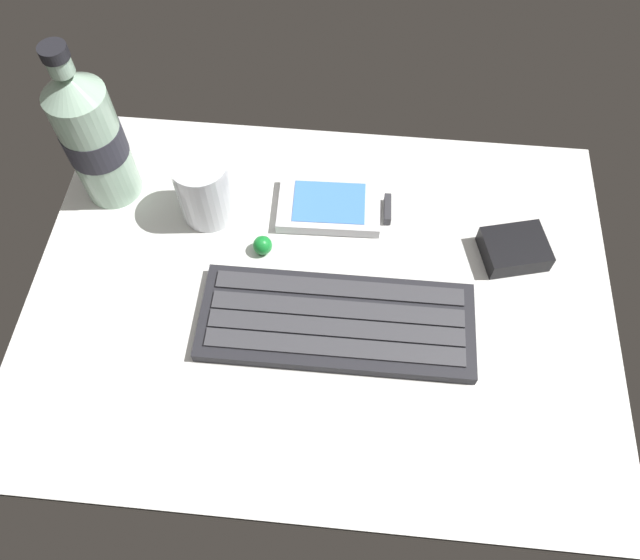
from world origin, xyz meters
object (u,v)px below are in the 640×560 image
at_px(handheld_device, 335,206).
at_px(juice_cup, 205,191).
at_px(water_bottle, 92,136).
at_px(keyboard, 337,322).
at_px(trackball_mouse, 263,245).
at_px(charger_block, 514,249).

xyz_separation_m(handheld_device, juice_cup, (-0.15, -0.02, 0.03)).
xyz_separation_m(juice_cup, water_bottle, (-0.12, 0.02, 0.05)).
height_order(keyboard, water_bottle, water_bottle).
xyz_separation_m(water_bottle, trackball_mouse, (0.19, -0.07, -0.08)).
bearing_deg(trackball_mouse, water_bottle, 159.17).
distance_m(keyboard, charger_block, 0.22).
height_order(juice_cup, charger_block, juice_cup).
bearing_deg(handheld_device, keyboard, -84.50).
relative_size(keyboard, charger_block, 4.15).
bearing_deg(water_bottle, trackball_mouse, -20.83).
relative_size(handheld_device, juice_cup, 1.53).
bearing_deg(trackball_mouse, handheld_device, 40.34).
bearing_deg(charger_block, handheld_device, 167.92).
height_order(charger_block, trackball_mouse, charger_block).
distance_m(keyboard, handheld_device, 0.15).
bearing_deg(handheld_device, juice_cup, -173.95).
bearing_deg(keyboard, juice_cup, 140.08).
height_order(keyboard, trackball_mouse, trackball_mouse).
distance_m(keyboard, water_bottle, 0.34).
xyz_separation_m(keyboard, juice_cup, (-0.16, 0.14, 0.03)).
distance_m(keyboard, juice_cup, 0.21).
relative_size(keyboard, handheld_device, 2.24).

